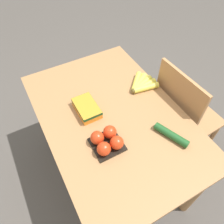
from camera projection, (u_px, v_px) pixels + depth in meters
name	position (u px, v px, depth m)	size (l,w,h in m)	color
ground_plane	(112.00, 170.00, 1.86)	(12.00, 12.00, 0.00)	#4C4742
dining_table	(112.00, 127.00, 1.38)	(1.18, 0.78, 0.75)	#9E7044
chair	(182.00, 116.00, 1.62)	(0.44, 0.42, 0.93)	#A87547
banana_bunch	(141.00, 85.00, 1.42)	(0.18, 0.19, 0.04)	brown
tomato_pack	(107.00, 141.00, 1.13)	(0.16, 0.16, 0.08)	black
carrot_bag	(87.00, 108.00, 1.28)	(0.19, 0.12, 0.05)	orange
cucumber_near	(171.00, 135.00, 1.17)	(0.20, 0.11, 0.04)	#1E5123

